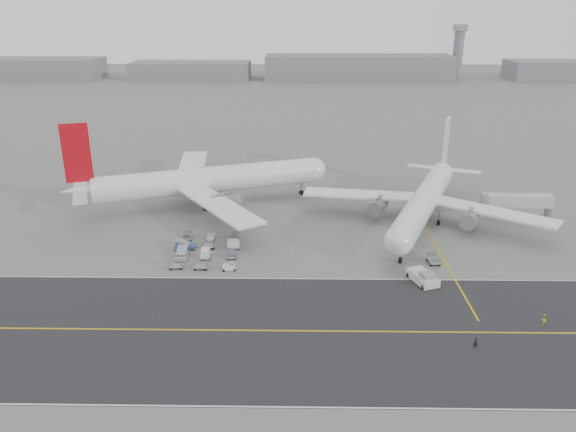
{
  "coord_description": "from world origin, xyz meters",
  "views": [
    {
      "loc": [
        3.75,
        -85.26,
        42.62
      ],
      "look_at": [
        2.18,
        12.0,
        5.73
      ],
      "focal_mm": 35.0,
      "sensor_mm": 36.0,
      "label": 1
    }
  ],
  "objects_px": {
    "jet_bridge": "(518,202)",
    "ground_crew_a": "(476,343)",
    "airliner_b": "(425,199)",
    "airliner_a": "(203,181)",
    "ground_crew_b": "(544,320)",
    "control_tower": "(458,51)",
    "pushback_tug": "(423,277)"
  },
  "relations": [
    {
      "from": "airliner_b",
      "to": "pushback_tug",
      "type": "relative_size",
      "value": 6.3
    },
    {
      "from": "ground_crew_b",
      "to": "airliner_a",
      "type": "bearing_deg",
      "value": -60.22
    },
    {
      "from": "airliner_b",
      "to": "ground_crew_a",
      "type": "xyz_separation_m",
      "value": [
        -2.54,
        -45.12,
        -4.4
      ]
    },
    {
      "from": "jet_bridge",
      "to": "ground_crew_a",
      "type": "distance_m",
      "value": 52.28
    },
    {
      "from": "jet_bridge",
      "to": "airliner_a",
      "type": "bearing_deg",
      "value": 174.1
    },
    {
      "from": "ground_crew_b",
      "to": "pushback_tug",
      "type": "bearing_deg",
      "value": -60.32
    },
    {
      "from": "ground_crew_a",
      "to": "ground_crew_b",
      "type": "bearing_deg",
      "value": 35.0
    },
    {
      "from": "control_tower",
      "to": "ground_crew_a",
      "type": "distance_m",
      "value": 296.16
    },
    {
      "from": "airliner_b",
      "to": "airliner_a",
      "type": "bearing_deg",
      "value": -169.54
    },
    {
      "from": "airliner_a",
      "to": "ground_crew_a",
      "type": "distance_m",
      "value": 71.25
    },
    {
      "from": "pushback_tug",
      "to": "ground_crew_a",
      "type": "xyz_separation_m",
      "value": [
        3.04,
        -18.59,
        -0.12
      ]
    },
    {
      "from": "control_tower",
      "to": "jet_bridge",
      "type": "height_order",
      "value": "control_tower"
    },
    {
      "from": "ground_crew_a",
      "to": "airliner_a",
      "type": "bearing_deg",
      "value": 136.35
    },
    {
      "from": "ground_crew_a",
      "to": "jet_bridge",
      "type": "bearing_deg",
      "value": 72.14
    },
    {
      "from": "airliner_b",
      "to": "ground_crew_b",
      "type": "bearing_deg",
      "value": -54.79
    },
    {
      "from": "ground_crew_b",
      "to": "control_tower",
      "type": "bearing_deg",
      "value": -121.04
    },
    {
      "from": "jet_bridge",
      "to": "ground_crew_b",
      "type": "bearing_deg",
      "value": -103.92
    },
    {
      "from": "control_tower",
      "to": "airliner_a",
      "type": "height_order",
      "value": "control_tower"
    },
    {
      "from": "airliner_a",
      "to": "ground_crew_b",
      "type": "relative_size",
      "value": 33.51
    },
    {
      "from": "ground_crew_a",
      "to": "airliner_b",
      "type": "bearing_deg",
      "value": 94.23
    },
    {
      "from": "airliner_a",
      "to": "ground_crew_a",
      "type": "height_order",
      "value": "airliner_a"
    },
    {
      "from": "control_tower",
      "to": "jet_bridge",
      "type": "relative_size",
      "value": 2.04
    },
    {
      "from": "pushback_tug",
      "to": "jet_bridge",
      "type": "bearing_deg",
      "value": 28.12
    },
    {
      "from": "airliner_a",
      "to": "pushback_tug",
      "type": "bearing_deg",
      "value": -151.44
    },
    {
      "from": "airliner_a",
      "to": "jet_bridge",
      "type": "xyz_separation_m",
      "value": [
        66.94,
        -8.15,
        -1.83
      ]
    },
    {
      "from": "airliner_a",
      "to": "jet_bridge",
      "type": "relative_size",
      "value": 3.69
    },
    {
      "from": "ground_crew_a",
      "to": "ground_crew_b",
      "type": "xyz_separation_m",
      "value": [
        11.28,
        5.89,
        0.04
      ]
    },
    {
      "from": "airliner_a",
      "to": "pushback_tug",
      "type": "relative_size",
      "value": 7.18
    },
    {
      "from": "pushback_tug",
      "to": "ground_crew_a",
      "type": "distance_m",
      "value": 18.84
    },
    {
      "from": "control_tower",
      "to": "ground_crew_a",
      "type": "bearing_deg",
      "value": -104.19
    },
    {
      "from": "airliner_b",
      "to": "jet_bridge",
      "type": "xyz_separation_m",
      "value": [
        19.77,
        2.05,
        -1.17
      ]
    },
    {
      "from": "ground_crew_a",
      "to": "ground_crew_b",
      "type": "height_order",
      "value": "ground_crew_b"
    }
  ]
}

